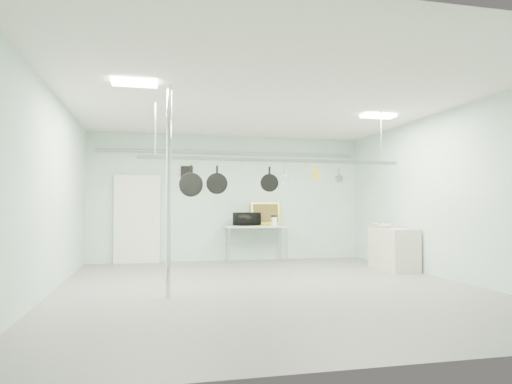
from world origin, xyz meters
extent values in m
plane|color=gray|center=(0.00, 0.00, 0.00)|extent=(8.00, 8.00, 0.00)
cube|color=silver|center=(0.00, 0.00, 3.19)|extent=(7.00, 8.00, 0.02)
cube|color=silver|center=(0.00, 3.99, 1.60)|extent=(7.00, 0.02, 3.20)
cube|color=silver|center=(3.49, 0.00, 1.60)|extent=(0.02, 8.00, 3.20)
cube|color=silver|center=(-2.30, 3.94, 1.05)|extent=(1.10, 0.10, 2.20)
cube|color=black|center=(-1.10, 3.97, 2.25)|extent=(0.30, 0.04, 0.30)
cylinder|color=gray|center=(0.00, 3.90, 2.75)|extent=(6.60, 0.07, 0.07)
cylinder|color=silver|center=(-1.70, -0.60, 1.60)|extent=(0.08, 0.08, 3.20)
cube|color=#A7C5AF|center=(0.60, 3.60, 0.88)|extent=(1.60, 0.70, 0.05)
cylinder|color=#B7B7BC|center=(-0.12, 3.32, 0.43)|extent=(0.04, 0.04, 0.86)
cylinder|color=#B7B7BC|center=(-0.12, 3.88, 0.43)|extent=(0.04, 0.04, 0.86)
cylinder|color=#B7B7BC|center=(1.32, 3.32, 0.43)|extent=(0.04, 0.04, 0.86)
cylinder|color=#B7B7BC|center=(1.32, 3.88, 0.43)|extent=(0.04, 0.04, 0.86)
cube|color=beige|center=(3.15, 1.40, 0.45)|extent=(0.60, 1.20, 0.90)
cube|color=#B7B7BC|center=(0.20, 0.30, 2.20)|extent=(4.80, 0.06, 0.06)
cylinder|color=#B7B7BC|center=(-1.90, 0.30, 2.70)|extent=(0.02, 0.02, 0.94)
cylinder|color=#B7B7BC|center=(2.30, 0.30, 2.70)|extent=(0.02, 0.02, 0.94)
cube|color=white|center=(-2.20, -0.80, 3.16)|extent=(0.65, 0.30, 0.05)
cube|color=white|center=(2.40, 0.60, 3.16)|extent=(0.65, 0.30, 0.05)
imported|color=black|center=(0.36, 3.55, 1.07)|extent=(0.68, 0.56, 0.33)
cylinder|color=white|center=(1.04, 3.44, 1.01)|extent=(0.18, 0.18, 0.21)
cube|color=gold|center=(0.93, 3.90, 1.20)|extent=(0.79, 0.18, 0.58)
cube|color=#351912|center=(1.10, 3.90, 1.03)|extent=(0.30, 0.09, 0.25)
imported|color=white|center=(3.06, 1.70, 0.95)|extent=(0.45, 0.45, 0.10)
camera|label=1|loc=(-1.94, -7.58, 1.35)|focal=32.00mm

